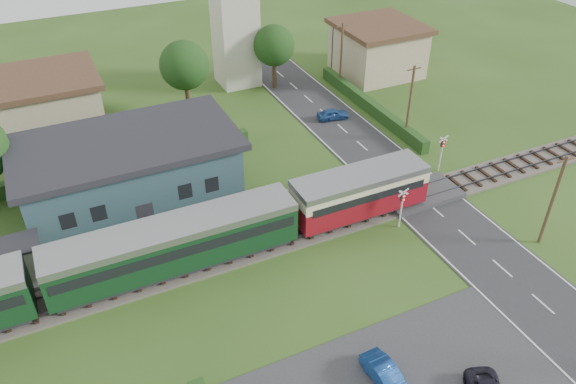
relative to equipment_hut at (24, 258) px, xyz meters
name	(u,v)px	position (x,y,z in m)	size (l,w,h in m)	color
ground	(317,248)	(18.00, -5.20, -1.75)	(120.00, 120.00, 0.00)	#2D4C19
railway_track	(304,230)	(18.00, -3.20, -1.64)	(76.00, 3.20, 0.49)	#4C443D
road	(436,210)	(28.00, -5.20, -1.72)	(6.00, 70.00, 0.05)	#28282B
crossing_deck	(420,194)	(28.00, -3.20, -1.52)	(6.20, 3.40, 0.45)	#333335
platform	(154,242)	(8.00, 0.00, -1.52)	(30.00, 3.00, 0.45)	gray
equipment_hut	(24,258)	(0.00, 0.00, 0.00)	(2.30, 2.30, 2.55)	beige
station_building	(130,170)	(8.00, 5.79, 0.95)	(16.00, 9.00, 5.30)	#2A4C58
train	(124,258)	(5.60, -3.20, 0.43)	(43.20, 2.90, 3.40)	#232328
house_west	(40,105)	(3.00, 19.80, 1.04)	(10.80, 8.80, 5.50)	tan
house_east	(378,48)	(38.00, 18.80, 1.05)	(8.80, 8.80, 5.50)	tan
hedge_roadside	(370,106)	(32.20, 10.80, -1.15)	(0.80, 18.00, 1.20)	#193814
hedge_station	(122,164)	(8.00, 10.30, -1.10)	(22.00, 0.80, 1.30)	#193814
tree_b	(184,66)	(16.00, 17.80, 3.27)	(4.60, 4.60, 7.34)	#332316
tree_c	(274,46)	(26.00, 19.80, 2.91)	(4.20, 4.20, 6.78)	#332316
utility_pole_b	(553,200)	(32.20, -11.20, 1.88)	(1.40, 0.22, 7.00)	#473321
utility_pole_c	(410,102)	(32.20, 4.80, 1.88)	(1.40, 0.22, 7.00)	#473321
utility_pole_d	(341,56)	(32.20, 16.80, 1.88)	(1.40, 0.22, 7.00)	#473321
crossing_signal_near	(402,203)	(24.40, -5.61, 0.39)	(0.84, 0.28, 3.28)	silver
crossing_signal_far	(442,148)	(31.60, -0.81, 0.39)	(0.84, 0.28, 3.28)	silver
streetlamp_east	(333,43)	(34.00, 21.80, 1.29)	(0.30, 0.30, 5.15)	#3F3F47
car_on_road	(333,114)	(28.11, 10.88, -1.18)	(1.23, 3.05, 1.04)	#244C8D
car_park_blue	(386,376)	(16.15, -16.37, -1.11)	(1.19, 3.40, 1.12)	navy
pedestrian_near	(251,205)	(15.16, -0.18, -0.55)	(0.55, 0.36, 1.50)	gray
pedestrian_far	(88,251)	(3.73, -0.39, -0.52)	(0.76, 0.59, 1.56)	gray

